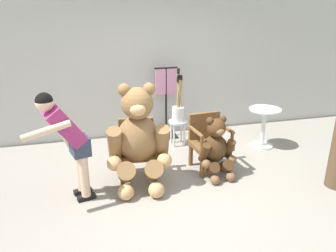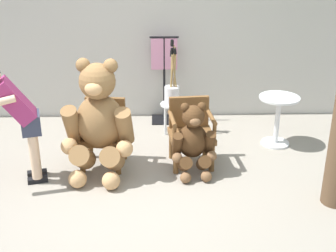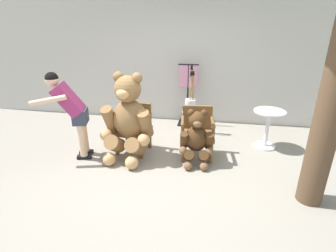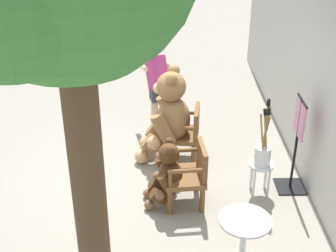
{
  "view_description": "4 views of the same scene",
  "coord_description": "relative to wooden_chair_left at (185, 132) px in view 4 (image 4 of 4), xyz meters",
  "views": [
    {
      "loc": [
        -1.23,
        -3.76,
        2.43
      ],
      "look_at": [
        -0.17,
        0.32,
        0.88
      ],
      "focal_mm": 35.0,
      "sensor_mm": 36.0,
      "label": 1
    },
    {
      "loc": [
        0.12,
        -4.88,
        2.9
      ],
      "look_at": [
        0.26,
        0.15,
        0.73
      ],
      "focal_mm": 50.0,
      "sensor_mm": 36.0,
      "label": 2
    },
    {
      "loc": [
        0.77,
        -3.54,
        2.26
      ],
      "look_at": [
        0.1,
        0.37,
        0.62
      ],
      "focal_mm": 28.0,
      "sensor_mm": 36.0,
      "label": 3
    },
    {
      "loc": [
        5.67,
        0.31,
        3.87
      ],
      "look_at": [
        0.03,
        0.37,
        0.88
      ],
      "focal_mm": 50.0,
      "sensor_mm": 36.0,
      "label": 4
    }
  ],
  "objects": [
    {
      "name": "round_side_table",
      "position": [
        2.39,
        0.52,
        -0.01
      ],
      "size": [
        0.56,
        0.56,
        0.72
      ],
      "color": "silver",
      "rests_on": "ground"
    },
    {
      "name": "person_visitor",
      "position": [
        -0.93,
        -0.43,
        0.43
      ],
      "size": [
        0.78,
        0.62,
        1.49
      ],
      "color": "black",
      "rests_on": "ground"
    },
    {
      "name": "teddy_bear_large",
      "position": [
        -0.02,
        -0.26,
        0.26
      ],
      "size": [
        0.9,
        0.88,
        1.47
      ],
      "color": "olive",
      "rests_on": "ground"
    },
    {
      "name": "ground_plane",
      "position": [
        0.56,
        -0.63,
        -0.46
      ],
      "size": [
        60.0,
        60.0,
        0.0
      ],
      "primitive_type": "plane",
      "color": "gray"
    },
    {
      "name": "white_stool",
      "position": [
        0.91,
        0.99,
        -0.11
      ],
      "size": [
        0.34,
        0.34,
        0.46
      ],
      "color": "silver",
      "rests_on": "ground"
    },
    {
      "name": "brush_bucket",
      "position": [
        0.92,
        0.99,
        0.22
      ],
      "size": [
        0.22,
        0.22,
        0.96
      ],
      "color": "white",
      "rests_on": "white_stool"
    },
    {
      "name": "teddy_bear_small",
      "position": [
        1.14,
        -0.29,
        -0.01
      ],
      "size": [
        0.56,
        0.55,
        0.93
      ],
      "color": "#4C3019",
      "rests_on": "ground"
    },
    {
      "name": "back_wall",
      "position": [
        0.56,
        1.77,
        0.94
      ],
      "size": [
        10.0,
        0.16,
        2.8
      ],
      "primitive_type": "cube",
      "color": "beige",
      "rests_on": "ground"
    },
    {
      "name": "clothing_display_stand",
      "position": [
        0.81,
        1.46,
        0.26
      ],
      "size": [
        0.44,
        0.4,
        1.36
      ],
      "color": "black",
      "rests_on": "ground"
    },
    {
      "name": "wooden_chair_right",
      "position": [
        1.12,
        0.0,
        0.0
      ],
      "size": [
        0.61,
        0.57,
        0.86
      ],
      "color": "brown",
      "rests_on": "ground"
    },
    {
      "name": "wooden_chair_left",
      "position": [
        0.0,
        0.0,
        0.0
      ],
      "size": [
        0.62,
        0.58,
        0.86
      ],
      "color": "brown",
      "rests_on": "ground"
    }
  ]
}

